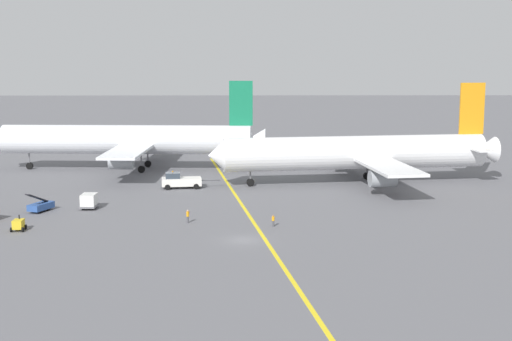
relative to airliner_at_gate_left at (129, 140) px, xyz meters
The scene contains 10 objects.
ground_plane 58.80m from the airliner_at_gate_left, 68.03° to the right, with size 600.00×600.00×0.00m, color slate.
taxiway_stripe 50.29m from the airliner_at_gate_left, 62.40° to the right, with size 0.50×120.00×0.01m, color yellow.
airliner_at_gate_left is the anchor object (origin of this frame).
airliner_being_pushed 44.01m from the airliner_at_gate_left, 20.57° to the right, with size 50.56×40.88×17.03m.
pushback_tug 23.07m from the airliner_at_gate_left, 59.92° to the right, with size 9.79×3.81×2.92m.
gse_container_dolly_flat 36.16m from the airliner_at_gate_left, 90.48° to the right, with size 2.29×3.26×2.15m.
gse_gpu_cart_small 49.80m from the airliner_at_gate_left, 97.47° to the right, with size 1.67×2.15×1.90m.
gse_belt_loader_portside 38.57m from the airliner_at_gate_left, 100.17° to the right, with size 3.18×5.02×3.02m.
ground_crew_marshaller_foreground 47.64m from the airliner_at_gate_left, 72.11° to the right, with size 0.38×0.45×1.76m.
ground_crew_wing_walker_right 54.09m from the airliner_at_gate_left, 61.47° to the right, with size 0.36×0.36×1.54m.
Camera 1 is at (0.44, -87.29, 22.30)m, focal length 52.64 mm.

